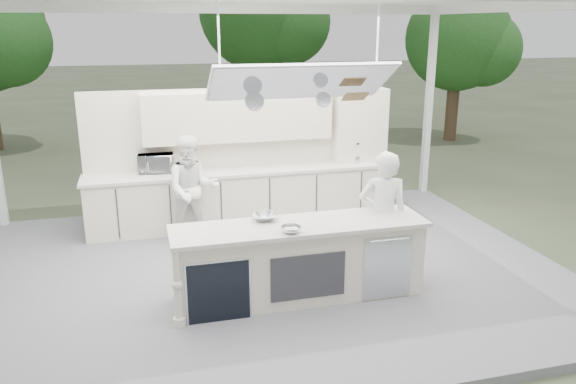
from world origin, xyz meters
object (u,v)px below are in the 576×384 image
object	(u,v)px
demo_island	(298,261)
sous_chef	(193,190)
back_counter	(242,196)
head_chef	(383,217)

from	to	relation	value
demo_island	sous_chef	bearing A→B (deg)	115.38
demo_island	back_counter	world-z (taller)	same
demo_island	head_chef	xyz separation A→B (m)	(1.19, 0.21, 0.39)
back_counter	sous_chef	size ratio (longest dim) A/B	3.05
demo_island	back_counter	bearing A→B (deg)	93.63
demo_island	head_chef	distance (m)	1.27
head_chef	sous_chef	world-z (taller)	head_chef
sous_chef	head_chef	bearing A→B (deg)	-44.00
demo_island	back_counter	size ratio (longest dim) A/B	0.61
head_chef	sous_chef	distance (m)	2.99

